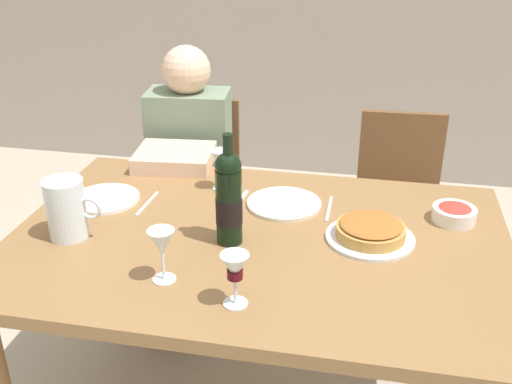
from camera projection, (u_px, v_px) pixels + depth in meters
name	position (u px, v px, depth m)	size (l,w,h in m)	color
dining_table	(258.00, 263.00, 1.87)	(1.50, 1.00, 0.76)	olive
wine_bottle	(229.00, 198.00, 1.75)	(0.08, 0.08, 0.34)	black
water_pitcher	(67.00, 212.00, 1.80)	(0.17, 0.12, 0.18)	silver
baked_tart	(371.00, 231.00, 1.81)	(0.27, 0.27, 0.06)	silver
salad_bowl	(454.00, 213.00, 1.91)	(0.14, 0.14, 0.06)	white
wine_glass_left_diner	(235.00, 269.00, 1.48)	(0.07, 0.07, 0.14)	silver
wine_glass_right_diner	(162.00, 244.00, 1.57)	(0.07, 0.07, 0.15)	silver
wine_glass_centre	(221.00, 162.00, 2.10)	(0.07, 0.07, 0.14)	silver
dinner_plate_left_setting	(105.00, 199.00, 2.05)	(0.23, 0.23, 0.01)	white
dinner_plate_right_setting	(284.00, 204.00, 2.02)	(0.25, 0.25, 0.01)	silver
fork_left_setting	(67.00, 196.00, 2.08)	(0.16, 0.01, 0.01)	silver
knife_left_setting	(147.00, 204.00, 2.03)	(0.18, 0.01, 0.01)	silver
knife_right_setting	(329.00, 209.00, 1.99)	(0.18, 0.01, 0.01)	silver
spoon_right_setting	(240.00, 201.00, 2.05)	(0.16, 0.01, 0.01)	silver
chair_left	(198.00, 184.00, 2.81)	(0.44, 0.44, 0.87)	brown
diner_left	(186.00, 181.00, 2.54)	(0.37, 0.53, 1.16)	gray
chair_right	(397.00, 202.00, 2.63)	(0.42, 0.42, 0.87)	brown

